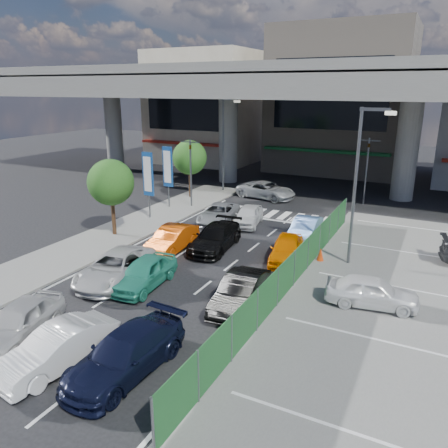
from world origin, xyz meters
The scene contains 30 objects.
ground centered at (0.00, 0.00, 0.00)m, with size 120.00×120.00×0.00m, color black.
parking_lot centered at (11.00, 2.00, 0.03)m, with size 12.00×28.00×0.06m, color slate.
sidewalk_left centered at (-7.00, 4.00, 0.06)m, with size 4.00×30.00×0.12m, color slate.
fence_run centered at (5.30, 1.00, 0.90)m, with size 0.16×22.00×1.80m, color #1C5425, non-canonical shape.
expressway centered at (0.00, 22.00, 8.76)m, with size 64.00×14.00×10.75m.
building_west centered at (-16.00, 31.97, 6.49)m, with size 12.00×10.90×13.00m.
building_center centered at (0.00, 32.97, 7.49)m, with size 14.00×10.90×15.00m.
traffic_light_left centered at (-6.20, 12.00, 3.94)m, with size 1.60×1.24×5.20m.
traffic_light_right centered at (5.50, 19.00, 3.94)m, with size 1.60×1.24×5.20m.
street_lamp_right centered at (7.17, 6.00, 4.77)m, with size 1.65×0.22×8.00m.
street_lamp_left centered at (-6.33, 18.00, 4.77)m, with size 1.65×0.22×8.00m.
signboard_near centered at (-7.20, 7.99, 3.06)m, with size 0.80×0.14×4.70m.
signboard_far centered at (-7.60, 10.99, 3.06)m, with size 0.80×0.14×4.70m.
tree_near centered at (-7.00, 4.00, 3.39)m, with size 2.80×2.80×4.80m.
tree_far centered at (-7.80, 14.50, 3.39)m, with size 2.80×2.80×4.80m.
van_white_back_left centered at (-2.34, -6.71, 0.69)m, with size 1.63×4.05×1.38m, color beige.
hatch_white_back_mid centered at (0.29, -7.35, 0.69)m, with size 1.46×4.19×1.38m, color white.
minivan_navy_back centered at (2.47, -6.58, 0.69)m, with size 1.93×4.76×1.38m, color black.
sedan_white_mid_left centered at (-2.51, -1.19, 0.69)m, with size 2.29×4.97×1.38m, color silver.
taxi_teal_mid centered at (-0.89, -1.09, 0.69)m, with size 1.63×4.05×1.38m, color teal.
hatch_black_mid_right centered at (3.92, -0.88, 0.69)m, with size 1.46×4.19×1.38m, color black.
taxi_orange_left centered at (-2.35, 3.45, 0.69)m, with size 1.46×4.19×1.38m, color #E75109.
sedan_black_mid centered at (-0.29, 4.79, 0.69)m, with size 1.93×4.76×1.38m, color black.
taxi_orange_right centered at (3.99, 4.83, 0.68)m, with size 1.62×4.02×1.37m, color #DE6D00.
wagon_silver_front_left centered at (-2.53, 9.47, 0.62)m, with size 2.05×4.45×1.24m, color gray.
sedan_white_front_mid centered at (-0.45, 9.83, 0.65)m, with size 1.54×3.84×1.31m, color white.
kei_truck_front_right centered at (3.84, 8.62, 0.67)m, with size 1.41×4.05×1.33m, color #5981C1.
crossing_wagon_silver centered at (-2.11, 17.25, 0.69)m, with size 2.29×4.98×1.38m, color #A3A7AA.
parked_sedan_white centered at (8.83, 1.62, 0.71)m, with size 1.53×3.81×1.30m, color white.
traffic_cone centered at (5.60, 5.63, 0.41)m, with size 0.36×0.36×0.70m, color red.
Camera 1 is at (10.80, -15.99, 8.90)m, focal length 35.00 mm.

